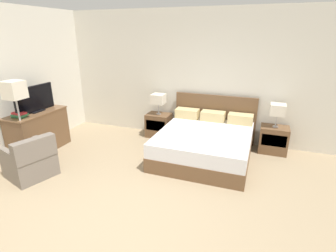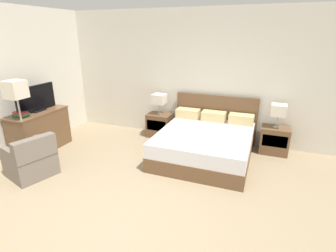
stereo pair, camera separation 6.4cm
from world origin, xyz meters
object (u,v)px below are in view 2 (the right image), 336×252
bed (205,143)px  nightstand_right (274,140)px  book_red_cover (20,116)px  floor_lamp (16,95)px  book_blue_cover (21,114)px  table_lamp_left (159,99)px  dresser (40,130)px  tv (36,99)px  table_lamp_right (279,110)px  book_small_top (20,113)px  armchair_by_window (31,161)px  nightstand_left (160,125)px

bed → nightstand_right: bed is taller
book_red_cover → floor_lamp: size_ratio=0.16×
book_blue_cover → floor_lamp: (0.15, -0.14, 0.41)m
book_red_cover → floor_lamp: 0.50m
bed → table_lamp_left: 1.59m
nightstand_right → book_blue_cover: 5.04m
dresser → book_blue_cover: (0.01, -0.37, 0.46)m
tv → floor_lamp: size_ratio=0.60×
table_lamp_left → dresser: 2.65m
bed → table_lamp_right: (1.28, 0.69, 0.62)m
table_lamp_right → floor_lamp: size_ratio=0.30×
table_lamp_left → floor_lamp: bearing=-131.4°
table_lamp_right → book_small_top: size_ratio=1.93×
dresser → tv: bearing=86.2°
dresser → book_small_top: (-0.00, -0.37, 0.49)m
bed → table_lamp_right: 1.59m
table_lamp_left → book_red_cover: bearing=-136.1°
dresser → armchair_by_window: size_ratio=1.42×
nightstand_right → book_red_cover: (-4.63, -1.98, 0.58)m
nightstand_left → book_red_cover: (-2.06, -1.98, 0.58)m
book_blue_cover → book_red_cover: bearing=180.0°
table_lamp_right → book_blue_cover: bearing=-156.7°
book_red_cover → armchair_by_window: size_ratio=0.29×
nightstand_right → table_lamp_left: bearing=180.0°
nightstand_right → table_lamp_right: 0.64m
bed → armchair_by_window: bearing=-145.5°
book_red_cover → armchair_by_window: bearing=-36.3°
nightstand_left → armchair_by_window: 2.84m
book_small_top → dresser: bearing=89.6°
table_lamp_right → floor_lamp: 4.94m
bed → dresser: 3.45m
nightstand_left → book_blue_cover: bearing=-135.7°
tv → book_blue_cover: bearing=-89.0°
table_lamp_right → book_blue_cover: (-4.60, -1.98, -0.02)m
nightstand_left → table_lamp_right: 2.65m
book_blue_cover → nightstand_right: bearing=23.3°
nightstand_right → tv: tv is taller
table_lamp_right → book_red_cover: 5.03m
nightstand_left → nightstand_right: same height
nightstand_left → book_small_top: (-2.04, -1.98, 0.65)m
nightstand_left → table_lamp_left: table_lamp_left is taller
nightstand_right → table_lamp_left: size_ratio=1.16×
bed → tv: (-3.32, -0.88, 0.80)m
tv → book_red_cover: 0.47m
bed → dresser: bearing=-164.5°
bed → book_red_cover: bed is taller
tv → floor_lamp: 0.61m
nightstand_left → dresser: 2.60m
book_blue_cover → floor_lamp: floor_lamp is taller
book_small_top → nightstand_left: bearing=44.1°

